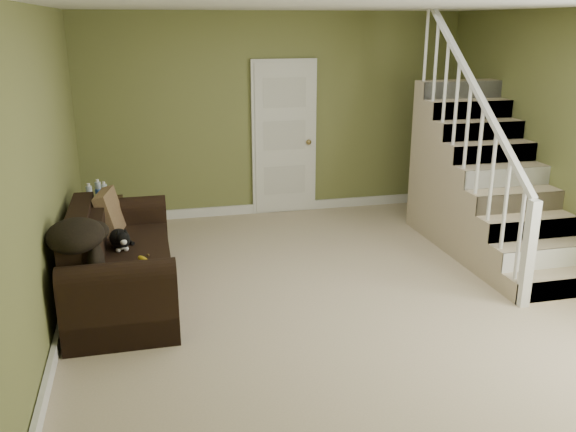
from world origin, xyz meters
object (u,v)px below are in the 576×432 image
side_table (101,228)px  banana (143,260)px  sofa (117,266)px  cat (120,239)px

side_table → banana: 1.56m
sofa → cat: sofa is taller
sofa → cat: size_ratio=4.24×
sofa → banana: sofa is taller
cat → sofa: bearing=-122.1°
sofa → cat: (0.04, 0.10, 0.22)m
cat → banana: (0.21, -0.41, -0.06)m
cat → banana: bearing=-74.6°
sofa → side_table: 1.19m
banana → side_table: bearing=81.7°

